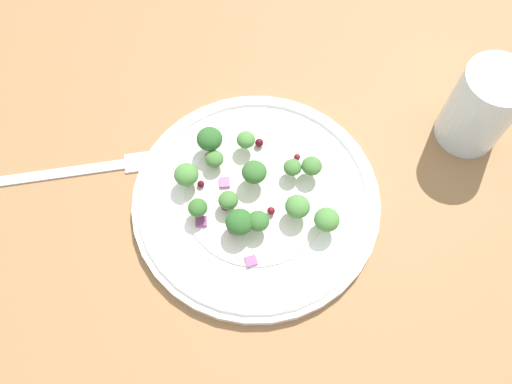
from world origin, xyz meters
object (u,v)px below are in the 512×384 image
Objects in this scene: broccoli_floret_2 at (215,159)px; fork at (85,169)px; plate at (256,199)px; water_glass at (481,107)px; broccoli_floret_0 at (298,207)px; broccoli_floret_1 at (240,222)px.

broccoli_floret_2 reaches higher than fork.
broccoli_floret_2 is (-0.27, -5.98, 1.92)cm from plate.
fork is 44.48cm from water_glass.
broccoli_floret_0 is at bearing -22.88° from water_glass.
plate is 26.51cm from water_glass.
broccoli_floret_1 is 8.19cm from broccoli_floret_2.
broccoli_floret_0 is 23.16cm from water_glass.
broccoli_floret_2 is at bearing -121.14° from broccoli_floret_1.
plate is at bearing -76.52° from broccoli_floret_0.
fork is (9.19, -11.69, -2.53)cm from broccoli_floret_2.
fork is at bearing -63.19° from plate.
plate is 4.79cm from broccoli_floret_1.
broccoli_floret_0 is 1.30× the size of broccoli_floret_2.
plate is at bearing -31.24° from water_glass.
broccoli_floret_2 is (0.83, -10.57, -0.59)cm from broccoli_floret_0.
fork is at bearing -51.81° from broccoli_floret_2.
fork is at bearing -75.10° from broccoli_floret_1.
plate reaches higher than fork.
water_glass is (-22.11, 19.55, 2.33)cm from broccoli_floret_2.
broccoli_floret_2 is 15.08cm from fork.
water_glass reaches higher than fork.
water_glass is (-22.37, 13.57, 4.25)cm from plate.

